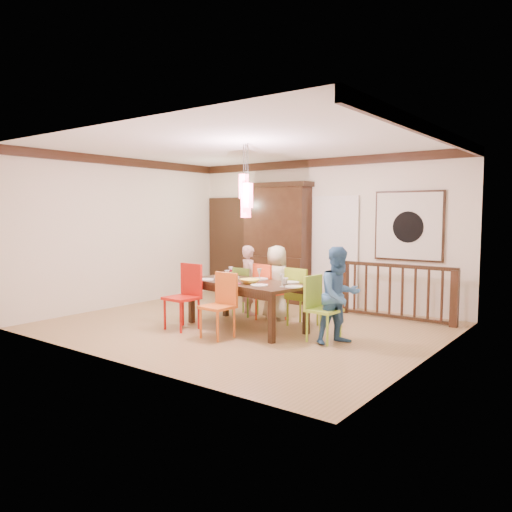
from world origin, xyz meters
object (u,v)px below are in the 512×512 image
Objects in this scene: chair_end_right at (324,305)px; person_end_right at (339,295)px; chair_far_left at (245,288)px; china_hutch at (277,242)px; person_far_mid at (277,283)px; dining_table at (246,287)px; person_far_left at (249,280)px; balustrade at (396,291)px.

person_end_right is at bearing -76.56° from chair_end_right.
chair_far_left is 2.17m from chair_end_right.
chair_far_left is 1.84m from china_hutch.
person_far_mid is (-1.39, 0.83, 0.10)m from chair_end_right.
person_end_right is (2.69, -2.37, -0.55)m from china_hutch.
china_hutch reaches higher than person_end_right.
china_hutch is (-1.06, 2.40, 0.57)m from dining_table.
chair_far_left is at bearing 73.19° from chair_end_right.
person_far_left is (0.00, 0.11, 0.13)m from chair_far_left.
balustrade is 1.66× the size of person_far_left.
china_hutch reaches higher than person_far_left.
person_far_left is 0.91× the size of person_end_right.
person_end_right is at bearing -91.04° from balustrade.
balustrade is 2.06m from person_far_mid.
chair_end_right is 2.21m from person_far_left.
person_end_right is (2.25, -0.85, 0.06)m from person_far_left.
chair_end_right is at bearing 146.27° from person_far_mid.
person_far_mid is (1.08, -1.57, -0.59)m from china_hutch.
chair_end_right reaches higher than chair_far_left.
person_far_left is 0.64m from person_far_mid.
chair_end_right reaches higher than dining_table.
balustrade is at bearing 25.88° from person_end_right.
person_far_mid is at bearing 97.61° from dining_table.
person_far_left is at bearing -7.90° from person_far_mid.
balustrade reaches higher than dining_table.
china_hutch is (-2.47, 2.40, 0.69)m from chair_end_right.
balustrade is (2.28, 1.28, 0.00)m from chair_far_left.
person_far_mid reaches higher than dining_table.
balustrade is at bearing -7.24° from china_hutch.
chair_far_left is 0.35× the size of china_hutch.
dining_table is 0.87× the size of china_hutch.
chair_end_right is 0.38× the size of china_hutch.
person_end_right reaches higher than chair_end_right.
chair_far_left is 2.38m from person_end_right.
person_end_right reaches higher than person_far_mid.
china_hutch reaches higher than dining_table.
balustrade is at bearing 59.78° from dining_table.
balustrade is (1.66, 2.06, -0.16)m from dining_table.
person_far_mid is at bearing -178.84° from chair_far_left.
chair_end_right is at bearing 8.77° from dining_table.
person_far_mid is at bearing -156.49° from person_far_left.
chair_far_left is at bearing -150.79° from balustrade.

